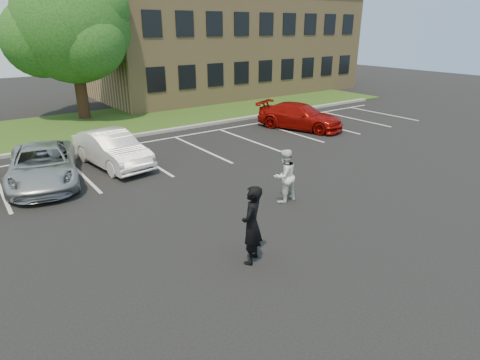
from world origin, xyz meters
The scene contains 11 objects.
ground_plane centered at (0.00, 0.00, 0.00)m, with size 90.00×90.00×0.00m, color black.
curb centered at (0.00, 12.00, 0.07)m, with size 40.00×0.30×0.15m, color gray.
grass_strip centered at (0.00, 16.00, 0.04)m, with size 44.00×8.00×0.08m, color #2F501E.
stall_lines centered at (1.40, 8.95, 0.01)m, with size 34.00×5.36×0.01m.
office_building centered at (14.00, 21.99, 4.16)m, with size 22.40×10.40×8.30m.
tree centered at (0.36, 18.14, 5.35)m, with size 7.80×7.20×8.80m.
man_black_suit centered at (-1.16, -1.08, 1.00)m, with size 0.73×0.48×2.00m, color black.
man_white_shirt centered at (1.93, 1.19, 0.90)m, with size 0.87×0.68×1.79m, color white.
car_silver_minivan centered at (-4.14, 7.64, 0.70)m, with size 2.31×5.01×1.39m, color #A6A9AF.
car_white_sedan centered at (-1.40, 8.09, 0.73)m, with size 1.54×4.41×1.45m, color white.
car_red_compact centered at (9.43, 8.26, 0.71)m, with size 1.98×4.87×1.41m, color #970B06.
Camera 1 is at (-6.42, -7.88, 5.47)m, focal length 30.00 mm.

